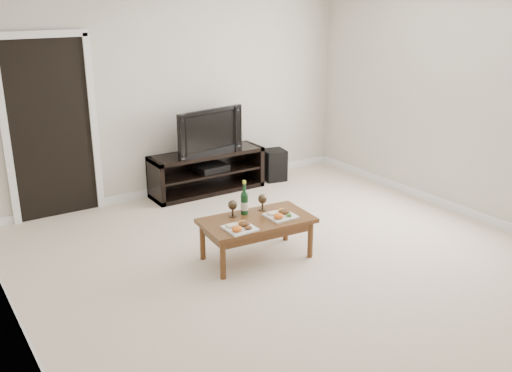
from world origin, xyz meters
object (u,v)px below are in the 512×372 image
object	(u,v)px
television	(206,130)
subwoofer	(274,165)
coffee_table	(257,239)
media_console	(207,172)

from	to	relation	value
television	subwoofer	distance (m)	1.21
television	subwoofer	size ratio (longest dim) A/B	2.30
coffee_table	media_console	bearing A→B (deg)	75.16
media_console	coffee_table	distance (m)	2.09
coffee_table	subwoofer	bearing A→B (deg)	51.33
media_console	coffee_table	world-z (taller)	media_console
media_console	television	size ratio (longest dim) A/B	1.52
subwoofer	coffee_table	distance (m)	2.51
subwoofer	coffee_table	world-z (taller)	subwoofer
subwoofer	coffee_table	size ratio (longest dim) A/B	0.40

